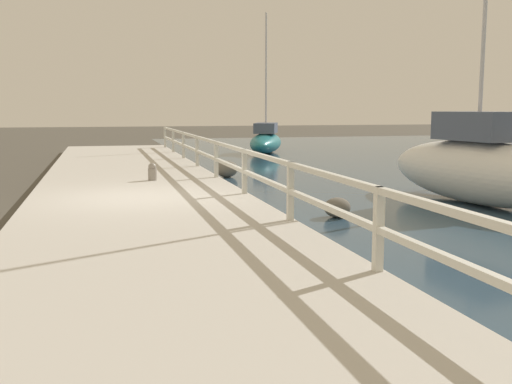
# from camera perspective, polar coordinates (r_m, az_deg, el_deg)

# --- Properties ---
(ground_plane) EXTENTS (120.00, 120.00, 0.00)m
(ground_plane) POSITION_cam_1_polar(r_m,az_deg,el_deg) (12.75, -10.81, -1.80)
(ground_plane) COLOR #4C473D
(dock_walkway) EXTENTS (4.62, 36.00, 0.29)m
(dock_walkway) POSITION_cam_1_polar(r_m,az_deg,el_deg) (12.73, -10.83, -1.15)
(dock_walkway) COLOR beige
(dock_walkway) RESTS_ON ground
(railing) EXTENTS (0.10, 32.50, 0.97)m
(railing) POSITION_cam_1_polar(r_m,az_deg,el_deg) (12.95, -1.11, 2.78)
(railing) COLOR silver
(railing) RESTS_ON dock_walkway
(boulder_upstream) EXTENTS (0.70, 0.63, 0.52)m
(boulder_upstream) POSITION_cam_1_polar(r_m,az_deg,el_deg) (18.68, -2.81, 2.21)
(boulder_upstream) COLOR #666056
(boulder_upstream) RESTS_ON ground
(boulder_mid_strip) EXTENTS (0.53, 0.48, 0.40)m
(boulder_mid_strip) POSITION_cam_1_polar(r_m,az_deg,el_deg) (11.87, 7.75, -1.47)
(boulder_mid_strip) COLOR #666056
(boulder_mid_strip) RESTS_ON ground
(mooring_bollard) EXTENTS (0.23, 0.23, 0.45)m
(mooring_bollard) POSITION_cam_1_polar(r_m,az_deg,el_deg) (15.62, -9.84, 1.91)
(mooring_bollard) COLOR gray
(mooring_bollard) RESTS_ON dock_walkway
(sailboat_white) EXTENTS (2.17, 5.87, 8.14)m
(sailboat_white) POSITION_cam_1_polar(r_m,az_deg,el_deg) (14.28, 20.31, 2.25)
(sailboat_white) COLOR white
(sailboat_white) RESTS_ON water_surface
(sailboat_teal) EXTENTS (3.30, 5.66, 6.57)m
(sailboat_teal) POSITION_cam_1_polar(r_m,az_deg,el_deg) (28.91, 0.94, 4.89)
(sailboat_teal) COLOR #1E707A
(sailboat_teal) RESTS_ON water_surface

